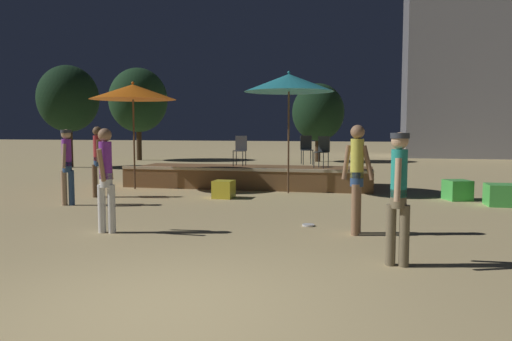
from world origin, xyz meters
name	(u,v)px	position (x,y,z in m)	size (l,w,h in m)	color
ground_plane	(160,310)	(0.00, 0.00, 0.00)	(120.00, 120.00, 0.00)	tan
wooden_deck	(251,177)	(-1.46, 10.41, 0.28)	(7.31, 2.50, 0.63)	brown
patio_umbrella_0	(289,83)	(-0.08, 8.91, 2.97)	(2.41, 2.41, 3.29)	brown
patio_umbrella_1	(133,92)	(-4.58, 8.88, 2.80)	(2.46, 2.46, 3.10)	brown
cube_seat_1	(501,195)	(5.00, 7.78, 0.25)	(0.65, 0.65, 0.50)	#4CC651
cube_seat_2	(224,189)	(-1.54, 7.62, 0.22)	(0.51, 0.51, 0.45)	yellow
cube_seat_3	(457,190)	(4.19, 8.53, 0.25)	(0.71, 0.71, 0.49)	#4CC651
person_0	(67,163)	(-4.71, 5.72, 0.99)	(0.30, 0.47, 1.74)	#2D4C7F
person_1	(98,158)	(-4.72, 7.10, 1.00)	(0.33, 0.44, 1.81)	brown
person_2	(399,191)	(2.37, 2.12, 0.97)	(0.30, 0.53, 1.73)	#72664C
person_3	(357,174)	(1.82, 3.96, 1.02)	(0.55, 0.31, 1.83)	#997051
person_4	(106,176)	(-2.32, 3.18, 0.97)	(0.30, 0.56, 1.77)	white
bistro_chair_0	(323,149)	(0.76, 9.87, 1.18)	(0.45, 0.45, 0.90)	#2D3338
bistro_chair_1	(240,148)	(-1.74, 10.16, 1.18)	(0.40, 0.40, 0.90)	#47474C
bistro_chair_2	(306,147)	(0.16, 11.11, 1.18)	(0.43, 0.43, 0.90)	#2D3338
frisbee_disc	(308,225)	(0.96, 4.48, 0.02)	(0.22, 0.22, 0.03)	white
background_tree_0	(68,99)	(-10.98, 15.56, 3.04)	(2.67, 2.67, 4.53)	#3D2B1C
background_tree_1	(318,112)	(-0.46, 21.68, 2.56)	(2.70, 2.70, 4.06)	#3D2B1C
background_tree_2	(138,100)	(-10.12, 20.80, 3.26)	(3.15, 3.15, 5.00)	#3D2B1C
distant_building	(462,24)	(7.52, 28.07, 7.95)	(6.52, 4.83, 15.91)	gray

